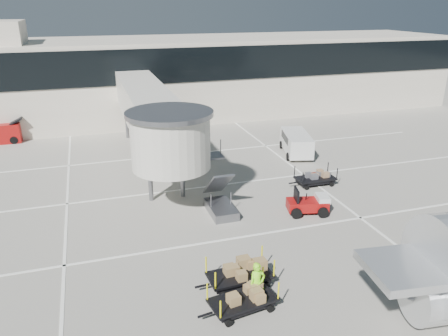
{
  "coord_description": "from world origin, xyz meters",
  "views": [
    {
      "loc": [
        -8.13,
        -16.84,
        11.5
      ],
      "look_at": [
        -0.59,
        6.99,
        2.0
      ],
      "focal_mm": 35.0,
      "sensor_mm": 36.0,
      "label": 1
    }
  ],
  "objects_px": {
    "baggage_tug": "(308,204)",
    "box_cart_far": "(243,275)",
    "ground_worker": "(257,283)",
    "minivan": "(296,141)",
    "suitcase_cart": "(315,179)",
    "box_cart_near": "(245,298)"
  },
  "relations": [
    {
      "from": "ground_worker",
      "to": "minivan",
      "type": "height_order",
      "value": "ground_worker"
    },
    {
      "from": "box_cart_near",
      "to": "box_cart_far",
      "type": "distance_m",
      "value": 1.55
    },
    {
      "from": "box_cart_far",
      "to": "minivan",
      "type": "relative_size",
      "value": 0.7
    },
    {
      "from": "baggage_tug",
      "to": "ground_worker",
      "type": "bearing_deg",
      "value": -118.03
    },
    {
      "from": "suitcase_cart",
      "to": "box_cart_near",
      "type": "height_order",
      "value": "box_cart_near"
    },
    {
      "from": "box_cart_far",
      "to": "box_cart_near",
      "type": "bearing_deg",
      "value": -109.18
    },
    {
      "from": "box_cart_far",
      "to": "ground_worker",
      "type": "relative_size",
      "value": 1.88
    },
    {
      "from": "ground_worker",
      "to": "minivan",
      "type": "bearing_deg",
      "value": 56.89
    },
    {
      "from": "baggage_tug",
      "to": "minivan",
      "type": "distance_m",
      "value": 10.75
    },
    {
      "from": "baggage_tug",
      "to": "box_cart_near",
      "type": "distance_m",
      "value": 9.4
    },
    {
      "from": "suitcase_cart",
      "to": "box_cart_far",
      "type": "distance_m",
      "value": 12.27
    },
    {
      "from": "ground_worker",
      "to": "box_cart_far",
      "type": "bearing_deg",
      "value": 94.95
    },
    {
      "from": "suitcase_cart",
      "to": "ground_worker",
      "type": "bearing_deg",
      "value": -128.81
    },
    {
      "from": "suitcase_cart",
      "to": "box_cart_near",
      "type": "bearing_deg",
      "value": -130.23
    },
    {
      "from": "box_cart_near",
      "to": "ground_worker",
      "type": "xyz_separation_m",
      "value": [
        0.61,
        0.21,
        0.41
      ]
    },
    {
      "from": "box_cart_far",
      "to": "minivan",
      "type": "bearing_deg",
      "value": 54.13
    },
    {
      "from": "suitcase_cart",
      "to": "baggage_tug",
      "type": "bearing_deg",
      "value": -123.74
    },
    {
      "from": "ground_worker",
      "to": "suitcase_cart",
      "type": "bearing_deg",
      "value": 48.98
    },
    {
      "from": "ground_worker",
      "to": "minivan",
      "type": "xyz_separation_m",
      "value": [
        9.92,
        16.57,
        0.12
      ]
    },
    {
      "from": "box_cart_near",
      "to": "ground_worker",
      "type": "relative_size",
      "value": 1.83
    },
    {
      "from": "box_cart_far",
      "to": "ground_worker",
      "type": "distance_m",
      "value": 1.34
    },
    {
      "from": "baggage_tug",
      "to": "box_cart_far",
      "type": "xyz_separation_m",
      "value": [
        -5.99,
        -5.37,
        -0.05
      ]
    }
  ]
}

